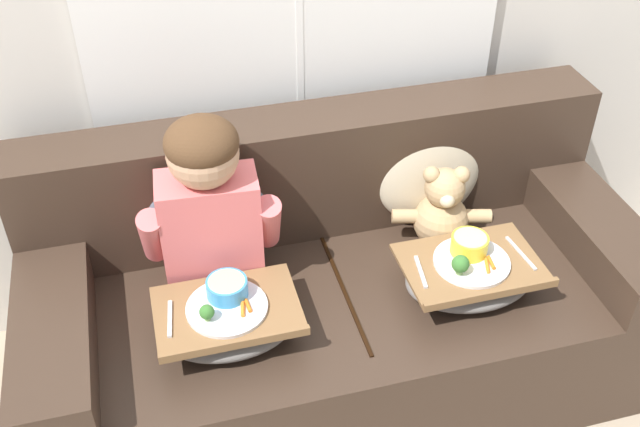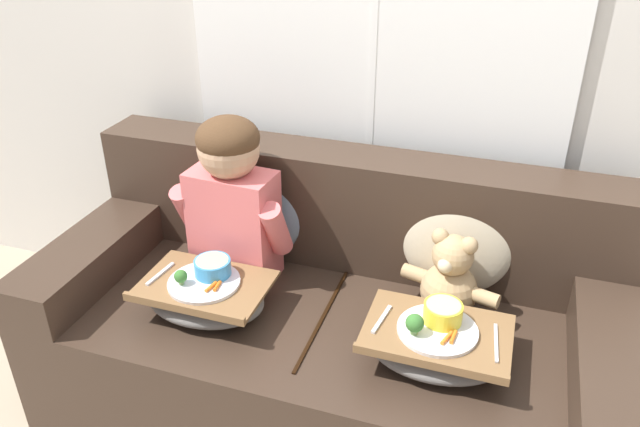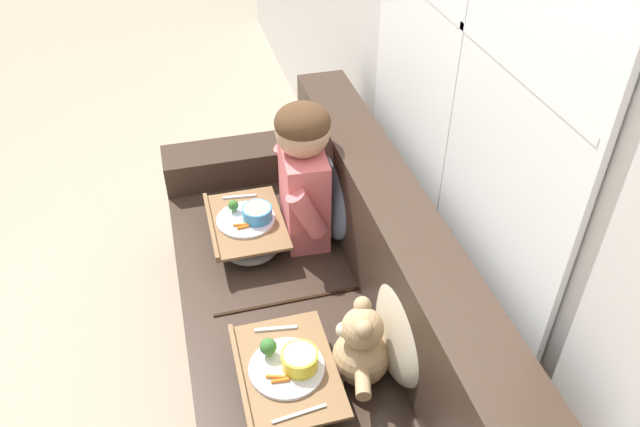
% 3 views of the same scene
% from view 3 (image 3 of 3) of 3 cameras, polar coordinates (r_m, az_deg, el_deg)
% --- Properties ---
extents(ground_plane, '(14.00, 14.00, 0.00)m').
position_cam_3_polar(ground_plane, '(2.74, -1.49, -14.49)').
color(ground_plane, tan).
extents(wall_back_with_window, '(8.00, 0.08, 2.60)m').
position_cam_3_polar(wall_back_with_window, '(2.06, 13.54, 12.12)').
color(wall_back_with_window, beige).
rests_on(wall_back_with_window, ground_plane).
extents(couch, '(2.00, 0.89, 0.89)m').
position_cam_3_polar(couch, '(2.50, -0.25, -9.68)').
color(couch, '#38281E').
rests_on(couch, ground_plane).
extents(throw_pillow_behind_child, '(0.44, 0.21, 0.45)m').
position_cam_3_polar(throw_pillow_behind_child, '(2.59, 1.63, 2.36)').
color(throw_pillow_behind_child, slate).
rests_on(throw_pillow_behind_child, couch).
extents(throw_pillow_behind_teddy, '(0.39, 0.19, 0.41)m').
position_cam_3_polar(throw_pillow_behind_teddy, '(2.05, 7.79, -10.07)').
color(throw_pillow_behind_teddy, '#C1B293').
rests_on(throw_pillow_behind_teddy, couch).
extents(child_figure, '(0.44, 0.22, 0.61)m').
position_cam_3_polar(child_figure, '(2.49, -1.56, 4.28)').
color(child_figure, '#DB6666').
rests_on(child_figure, couch).
extents(teddy_bear, '(0.34, 0.24, 0.31)m').
position_cam_3_polar(teddy_bear, '(2.07, 3.67, -12.26)').
color(teddy_bear, tan).
rests_on(teddy_bear, couch).
extents(lap_tray_child, '(0.43, 0.30, 0.18)m').
position_cam_3_polar(lap_tray_child, '(2.62, -6.68, -1.43)').
color(lap_tray_child, slate).
rests_on(lap_tray_child, child_figure).
extents(lap_tray_teddy, '(0.44, 0.31, 0.19)m').
position_cam_3_polar(lap_tray_teddy, '(2.08, -2.99, -14.78)').
color(lap_tray_teddy, slate).
rests_on(lap_tray_teddy, teddy_bear).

